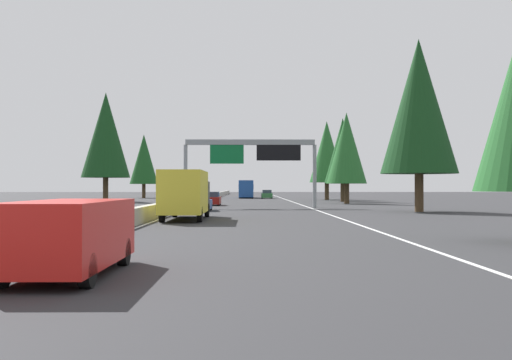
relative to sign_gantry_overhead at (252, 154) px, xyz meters
name	(u,v)px	position (x,y,z in m)	size (l,w,h in m)	color
ground_plane	(197,205)	(8.69, 6.03, -5.17)	(320.00, 320.00, 0.00)	#2D2D30
median_barrier	(207,198)	(28.69, 6.33, -4.72)	(180.00, 0.56, 0.90)	#9E9B93
shoulder_stripe_right	(294,202)	(18.69, -5.49, -5.17)	(160.00, 0.16, 0.01)	silver
shoulder_stripe_median	(206,202)	(18.69, 5.78, -5.17)	(160.00, 0.16, 0.01)	silver
sign_gantry_overhead	(252,154)	(0.00, 0.00, 0.00)	(0.50, 12.68, 6.50)	gray
minivan_distant_b	(70,233)	(-42.87, 4.36, -4.22)	(5.00, 1.95, 1.69)	red
box_truck_mid_left	(186,193)	(-20.29, 4.13, -3.56)	(8.50, 2.40, 2.95)	gold
sedan_far_right	(212,199)	(7.25, 4.27, -4.49)	(4.40, 1.80, 1.47)	maroon
sedan_far_left	(267,194)	(44.09, -2.76, -4.49)	(4.40, 1.80, 1.47)	#2D6B38
bus_mid_center	(246,188)	(49.29, 0.78, -3.46)	(11.50, 2.55, 3.10)	#1E4793
sedan_mid_right	(200,203)	(-6.90, 4.38, -4.49)	(4.40, 1.80, 1.47)	#1E4793
conifer_right_near	(419,106)	(-9.05, -13.37, 3.30)	(6.13, 6.13, 13.93)	#4C3823
conifer_right_mid	(347,148)	(13.76, -11.32, 1.41)	(4.77, 4.77, 10.84)	#4C3823
conifer_right_far	(343,151)	(23.63, -12.45, 1.71)	(4.98, 4.98, 11.33)	#4C3823
conifer_right_distant	(327,152)	(34.85, -11.76, 2.22)	(5.36, 5.36, 12.17)	#4C3823
conifer_left_mid	(106,135)	(23.74, 19.66, 3.82)	(6.51, 6.51, 14.79)	#4C3823
conifer_left_far	(144,159)	(49.43, 19.07, 1.74)	(5.01, 5.01, 11.38)	#4C3823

